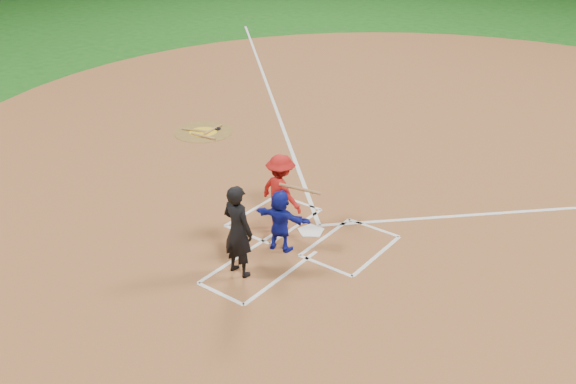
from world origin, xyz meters
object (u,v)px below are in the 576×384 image
Objects in this scene: home_plate at (311,231)px; catcher at (280,221)px; on_deck_circle at (203,132)px; umpire at (238,231)px; batter_at_plate at (281,192)px.

catcher is (-0.09, -0.93, 0.63)m from home_plate.
catcher is (5.72, -3.73, 0.63)m from on_deck_circle.
umpire is at bearing 75.23° from catcher.
umpire reaches higher than catcher.
catcher is 0.88m from batter_at_plate.
umpire is (5.63, -4.88, 0.90)m from on_deck_circle.
batter_at_plate is at bearing -63.23° from catcher.
batter_at_plate reaches higher than home_plate.
batter_at_plate is at bearing -73.50° from umpire.
catcher is at bearing -52.97° from batter_at_plate.
batter_at_plate is at bearing -30.33° from on_deck_circle.
home_plate is 0.33× the size of umpire.
on_deck_circle is at bearing 149.67° from batter_at_plate.
umpire is at bearing -40.89° from on_deck_circle.
on_deck_circle is at bearing -43.38° from catcher.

